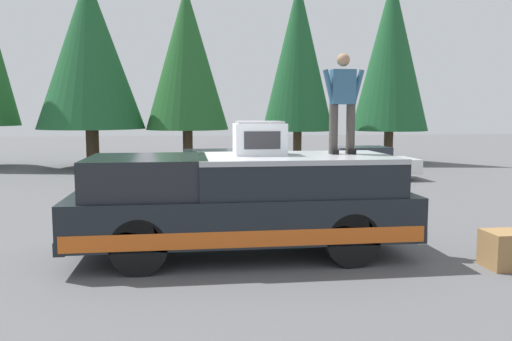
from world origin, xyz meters
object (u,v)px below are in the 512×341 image
parked_car_white (358,163)px  wooden_crate (504,250)px  person_on_truck_bed (343,101)px  pickup_truck (242,203)px  parked_car_black (211,168)px  compressor_unit (260,138)px

parked_car_white → wooden_crate: (-10.47, 1.22, -0.30)m
person_on_truck_bed → parked_car_white: bearing=-20.4°
pickup_truck → person_on_truck_bed: person_on_truck_bed is taller
parked_car_white → wooden_crate: size_ratio=7.32×
parked_car_black → compressor_unit: bearing=-176.8°
pickup_truck → wooden_crate: size_ratio=9.89×
parked_car_white → compressor_unit: bearing=152.2°
pickup_truck → compressor_unit: bearing=-62.1°
pickup_truck → person_on_truck_bed: bearing=-83.4°
pickup_truck → parked_car_black: (8.32, 0.14, -0.29)m
pickup_truck → parked_car_black: size_ratio=1.35×
parked_car_black → wooden_crate: (-9.56, -4.01, -0.30)m
pickup_truck → person_on_truck_bed: 2.42m
wooden_crate → compressor_unit: bearing=68.4°
pickup_truck → wooden_crate: bearing=-107.8°
parked_car_black → wooden_crate: 10.37m
compressor_unit → wooden_crate: compressor_unit is taller
compressor_unit → parked_car_white: 10.34m
wooden_crate → parked_car_white: bearing=-6.7°
pickup_truck → person_on_truck_bed: (0.20, -1.73, 1.68)m
compressor_unit → wooden_crate: bearing=-111.6°
compressor_unit → wooden_crate: (-1.41, -3.56, -1.65)m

